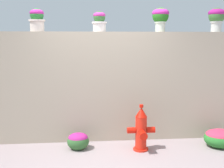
% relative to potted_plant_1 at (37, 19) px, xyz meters
% --- Properties ---
extents(ground_plane, '(24.00, 24.00, 0.00)m').
position_rel_potted_plant_1_xyz_m(ground_plane, '(1.14, -1.18, -2.29)').
color(ground_plane, gray).
extents(stone_wall, '(5.01, 0.34, 2.06)m').
position_rel_potted_plant_1_xyz_m(stone_wall, '(1.14, 0.02, -1.26)').
color(stone_wall, tan).
rests_on(stone_wall, ground).
extents(potted_plant_1, '(0.30, 0.30, 0.41)m').
position_rel_potted_plant_1_xyz_m(potted_plant_1, '(0.00, 0.00, 0.00)').
color(potted_plant_1, beige).
rests_on(potted_plant_1, stone_wall).
extents(potted_plant_2, '(0.28, 0.28, 0.37)m').
position_rel_potted_plant_1_xyz_m(potted_plant_2, '(1.13, 0.05, -0.03)').
color(potted_plant_2, silver).
rests_on(potted_plant_2, stone_wall).
extents(potted_plant_3, '(0.32, 0.32, 0.44)m').
position_rel_potted_plant_1_xyz_m(potted_plant_3, '(2.26, -0.02, 0.05)').
color(potted_plant_3, beige).
rests_on(potted_plant_3, stone_wall).
extents(potted_plant_4, '(0.32, 0.32, 0.46)m').
position_rel_potted_plant_1_xyz_m(potted_plant_4, '(3.38, 0.05, 0.06)').
color(potted_plant_4, silver).
rests_on(potted_plant_4, stone_wall).
extents(fire_hydrant, '(0.49, 0.39, 0.81)m').
position_rel_potted_plant_1_xyz_m(fire_hydrant, '(1.81, -0.66, -1.92)').
color(fire_hydrant, red).
rests_on(fire_hydrant, ground).
extents(flower_bush_left, '(0.58, 0.53, 0.33)m').
position_rel_potted_plant_1_xyz_m(flower_bush_left, '(3.27, -0.61, -2.12)').
color(flower_bush_left, '#2A732C').
rests_on(flower_bush_left, ground).
extents(flower_bush_right, '(0.38, 0.35, 0.31)m').
position_rel_potted_plant_1_xyz_m(flower_bush_right, '(0.71, -0.50, -2.13)').
color(flower_bush_right, '#336230').
rests_on(flower_bush_right, ground).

